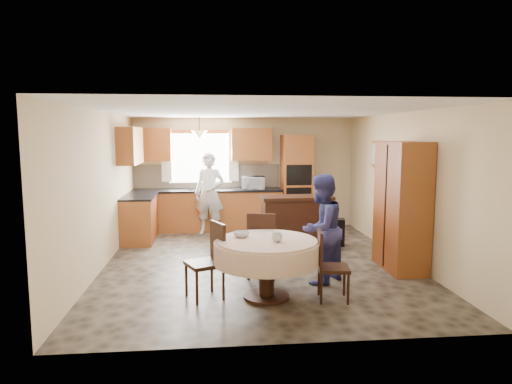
{
  "coord_description": "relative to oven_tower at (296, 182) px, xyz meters",
  "views": [
    {
      "loc": [
        -0.75,
        -7.38,
        2.14
      ],
      "look_at": [
        0.0,
        0.3,
        1.15
      ],
      "focal_mm": 32.0,
      "sensor_mm": 36.0,
      "label": 1
    }
  ],
  "objects": [
    {
      "name": "bottle_sideboard",
      "position": [
        0.13,
        -1.86,
        0.05
      ],
      "size": [
        0.14,
        0.14,
        0.34
      ],
      "primitive_type": "imported",
      "rotation": [
        0.0,
        0.0,
        0.1
      ],
      "color": "silver",
      "rests_on": "sideboard"
    },
    {
      "name": "chair_left",
      "position": [
        -1.93,
        -4.24,
        -0.51
      ],
      "size": [
        0.57,
        0.57,
        0.99
      ],
      "rotation": [
        0.0,
        0.0,
        -1.15
      ],
      "color": "#34180E",
      "rests_on": "floor"
    },
    {
      "name": "chair_back",
      "position": [
        -1.17,
        -3.54,
        -0.51
      ],
      "size": [
        0.53,
        0.53,
        1.0
      ],
      "rotation": [
        0.0,
        0.0,
        2.87
      ],
      "color": "#34180E",
      "rests_on": "floor"
    },
    {
      "name": "curtain_right",
      "position": [
        -1.4,
        0.24,
        0.59
      ],
      "size": [
        0.22,
        0.02,
        1.15
      ],
      "primitive_type": "cube",
      "color": "white",
      "rests_on": "wall_back"
    },
    {
      "name": "oven_tower",
      "position": [
        0.0,
        0.0,
        0.0
      ],
      "size": [
        0.66,
        0.62,
        2.12
      ],
      "primitive_type": "cube",
      "color": "#B96B31",
      "rests_on": "floor"
    },
    {
      "name": "wall_right",
      "position": [
        1.35,
        -2.69,
        0.19
      ],
      "size": [
        0.02,
        6.0,
        2.5
      ],
      "primitive_type": "cube",
      "color": "#CCB282",
      "rests_on": "floor"
    },
    {
      "name": "wall_cab_left",
      "position": [
        -3.2,
        0.15,
        0.85
      ],
      "size": [
        0.85,
        0.33,
        0.72
      ],
      "primitive_type": "cube",
      "color": "#A25D28",
      "rests_on": "wall_back"
    },
    {
      "name": "wall_left",
      "position": [
        -3.65,
        -2.69,
        0.19
      ],
      "size": [
        0.02,
        6.0,
        2.5
      ],
      "primitive_type": "cube",
      "color": "#CCB282",
      "rests_on": "floor"
    },
    {
      "name": "pendant",
      "position": [
        -2.15,
        -0.19,
        1.06
      ],
      "size": [
        0.36,
        0.36,
        0.18
      ],
      "primitive_type": "cone",
      "rotation": [
        3.14,
        0.0,
        0.0
      ],
      "color": "beige",
      "rests_on": "ceiling"
    },
    {
      "name": "framed_picture",
      "position": [
        1.32,
        -1.52,
        0.69
      ],
      "size": [
        0.06,
        0.61,
        0.51
      ],
      "color": "gold",
      "rests_on": "wall_right"
    },
    {
      "name": "person_sink",
      "position": [
        -1.95,
        -0.39,
        -0.19
      ],
      "size": [
        0.72,
        0.57,
        1.75
      ],
      "primitive_type": "imported",
      "rotation": [
        0.0,
        0.0,
        -0.25
      ],
      "color": "silver",
      "rests_on": "floor"
    },
    {
      "name": "curtain_left",
      "position": [
        -2.9,
        0.24,
        0.59
      ],
      "size": [
        0.22,
        0.02,
        1.15
      ],
      "primitive_type": "cube",
      "color": "white",
      "rests_on": "wall_back"
    },
    {
      "name": "floor",
      "position": [
        -1.15,
        -2.69,
        -1.06
      ],
      "size": [
        5.0,
        6.0,
        0.01
      ],
      "primitive_type": "cube",
      "color": "brown",
      "rests_on": "ground"
    },
    {
      "name": "person_dining",
      "position": [
        -0.35,
        -3.79,
        -0.27
      ],
      "size": [
        0.97,
        0.96,
        1.57
      ],
      "primitive_type": "imported",
      "rotation": [
        0.0,
        0.0,
        3.88
      ],
      "color": "navy",
      "rests_on": "floor"
    },
    {
      "name": "counter_back",
      "position": [
        -2.0,
        0.01,
        -0.16
      ],
      "size": [
        3.3,
        0.64,
        0.04
      ],
      "primitive_type": "cube",
      "color": "black",
      "rests_on": "base_cab_back"
    },
    {
      "name": "microwave",
      "position": [
        -0.98,
        -0.04,
        0.0
      ],
      "size": [
        0.54,
        0.39,
        0.28
      ],
      "primitive_type": "imported",
      "rotation": [
        0.0,
        0.0,
        -0.1
      ],
      "color": "silver",
      "rests_on": "counter_back"
    },
    {
      "name": "bowl_table",
      "position": [
        -1.52,
        -4.16,
        -0.25
      ],
      "size": [
        0.26,
        0.26,
        0.07
      ],
      "primitive_type": "imported",
      "rotation": [
        0.0,
        0.0,
        0.21
      ],
      "color": "#B2B2B2",
      "rests_on": "dining_table"
    },
    {
      "name": "oven_upper",
      "position": [
        0.0,
        -0.31,
        0.19
      ],
      "size": [
        0.56,
        0.01,
        0.45
      ],
      "primitive_type": "cube",
      "color": "black",
      "rests_on": "oven_tower"
    },
    {
      "name": "cup_table",
      "position": [
        -1.09,
        -4.48,
        -0.23
      ],
      "size": [
        0.15,
        0.15,
        0.11
      ],
      "primitive_type": "imported",
      "rotation": [
        0.0,
        0.0,
        -0.11
      ],
      "color": "#B2B2B2",
      "rests_on": "dining_table"
    },
    {
      "name": "wall_cab_right",
      "position": [
        -1.0,
        0.15,
        0.85
      ],
      "size": [
        0.9,
        0.33,
        0.72
      ],
      "primitive_type": "cube",
      "color": "#A25D28",
      "rests_on": "wall_back"
    },
    {
      "name": "sideboard",
      "position": [
        -0.34,
        -1.86,
        -0.59
      ],
      "size": [
        1.33,
        0.59,
        0.94
      ],
      "primitive_type": "cube",
      "rotation": [
        0.0,
        0.0,
        0.04
      ],
      "color": "#34180E",
      "rests_on": "floor"
    },
    {
      "name": "base_cab_back",
      "position": [
        -2.0,
        0.01,
        -0.62
      ],
      "size": [
        3.3,
        0.6,
        0.88
      ],
      "primitive_type": "cube",
      "color": "#B96B31",
      "rests_on": "floor"
    },
    {
      "name": "wall_back",
      "position": [
        -1.15,
        0.31,
        0.19
      ],
      "size": [
        5.0,
        0.02,
        2.5
      ],
      "primitive_type": "cube",
      "color": "#CCB282",
      "rests_on": "floor"
    },
    {
      "name": "wall_cab_side",
      "position": [
        -3.48,
        -0.89,
        0.85
      ],
      "size": [
        0.33,
        1.2,
        0.72
      ],
      "primitive_type": "cube",
      "color": "#A25D28",
      "rests_on": "wall_left"
    },
    {
      "name": "cupboard",
      "position": [
        1.07,
        -3.25,
        -0.05
      ],
      "size": [
        0.53,
        1.06,
        2.02
      ],
      "primitive_type": "cube",
      "color": "#B96B31",
      "rests_on": "floor"
    },
    {
      "name": "wall_front",
      "position": [
        -1.15,
        -5.69,
        0.19
      ],
      "size": [
        5.0,
        0.02,
        2.5
      ],
      "primitive_type": "cube",
      "color": "#CCB282",
      "rests_on": "floor"
    },
    {
      "name": "base_cab_left",
      "position": [
        -3.35,
        -0.89,
        -0.62
      ],
      "size": [
        0.6,
        1.2,
        0.88
      ],
      "primitive_type": "cube",
      "color": "#B96B31",
      "rests_on": "floor"
    },
    {
      "name": "chair_right",
      "position": [
        -0.43,
        -4.49,
        -0.56
      ],
      "size": [
        0.45,
        0.45,
        0.91
      ],
      "rotation": [
        0.0,
        0.0,
        1.43
      ],
      "color": "#34180E",
      "rests_on": "floor"
    },
    {
      "name": "backsplash",
      "position": [
        -2.0,
        0.3,
        0.12
      ],
      "size": [
        3.3,
        0.02,
        0.55
      ],
      "primitive_type": "cube",
      "color": "tan",
      "rests_on": "wall_back"
    },
    {
      "name": "counter_left",
      "position": [
        -3.35,
        -0.89,
        -0.16
      ],
      "size": [
        0.64,
        1.2,
        0.04
      ],
      "primitive_type": "cube",
      "color": "black",
      "rests_on": "base_cab_left"
    },
    {
      "name": "ceiling",
      "position": [
        -1.15,
        -2.69,
        1.44
      ],
      "size": [
        5.0,
        6.0,
        0.01
      ],
      "primitive_type": "cube",
      "color": "white",
      "rests_on": "wall_back"
    },
    {
      "name": "oven_lower",
      "position": [
        0.0,
        -0.31,
        -0.31
      ],
      "size": [
        0.56,
        0.01,
        0.45
      ],
      "primitive_type": "cube",
      "color": "black",
      "rests_on": "oven_tower"
    },
    {
      "name": "bowl_sideboard",
      "position": [
        -0.76,
        -1.86,
        -0.1
      ],
      "size": [
        0.24,
        0.24,
        0.05
      ],
      "primitive_type": "imported",
      "rotation": [
        0.0,
        0.0,
        -0.26
      ],
      "color": "#B2B2B2",
      "rests_on": "sideboard"
    },
    {
      "name": "dining_table",
      "position": [
        -1.2,
        -4.35,
        -0.45
      ],
      "size": [
        1.37,
        1.37,
        0.78
      ],
      "color": "#34180E",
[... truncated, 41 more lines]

